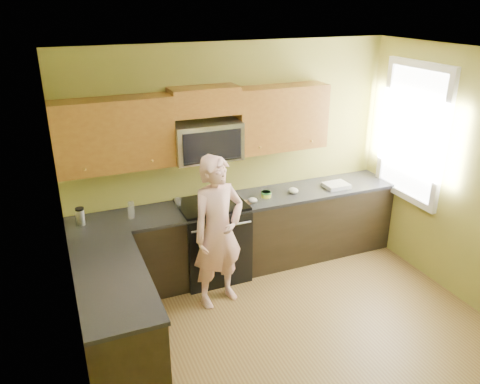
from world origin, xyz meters
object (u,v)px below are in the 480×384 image
microwave (207,159)px  woman (218,232)px  frying_pan (212,209)px  butter_tub (266,197)px  travel_mug (82,225)px  stove (212,240)px

microwave → woman: size_ratio=0.45×
woman → frying_pan: size_ratio=3.97×
frying_pan → butter_tub: 0.75m
butter_tub → travel_mug: travel_mug is taller
stove → travel_mug: 1.50m
microwave → butter_tub: microwave is taller
stove → butter_tub: size_ratio=7.98×
stove → frying_pan: 0.50m
butter_tub → woman: bearing=-147.5°
woman → butter_tub: size_ratio=14.21×
microwave → travel_mug: (-1.43, -0.07, -0.53)m
stove → frying_pan: (-0.05, -0.15, 0.47)m
frying_pan → travel_mug: 1.40m
frying_pan → stove: bearing=51.5°
stove → woman: 0.65m
stove → travel_mug: bearing=177.7°
frying_pan → butter_tub: frying_pan is taller
stove → microwave: (0.00, 0.12, 0.97)m
butter_tub → travel_mug: bearing=178.0°
stove → butter_tub: 0.82m
stove → travel_mug: travel_mug is taller
woman → travel_mug: bearing=142.3°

